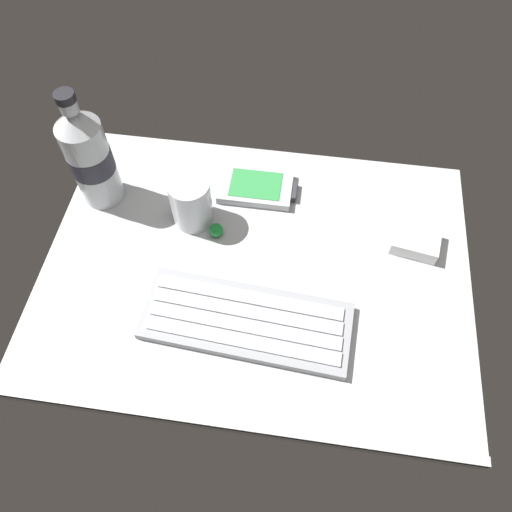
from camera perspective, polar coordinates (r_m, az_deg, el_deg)
name	(u,v)px	position (r cm, az deg, el deg)	size (l,w,h in cm)	color
ground_plane	(256,271)	(74.77, -0.02, -1.76)	(64.00, 48.00, 2.80)	#B7BABC
keyboard	(248,321)	(69.03, -0.89, -7.56)	(29.67, 12.91, 1.70)	#93969B
handheld_device	(257,187)	(82.01, 0.07, 8.01)	(12.82, 7.65, 1.50)	#B7BABF
juice_cup	(191,203)	(76.55, -7.54, 6.13)	(6.40, 6.40, 8.50)	silver
water_bottle	(89,157)	(79.27, -18.82, 10.90)	(6.73, 6.73, 20.80)	silver
charger_block	(415,241)	(78.95, 18.06, 1.70)	(7.00, 5.60, 2.40)	white
trackball_mouse	(216,230)	(76.56, -4.67, 3.03)	(2.20, 2.20, 2.20)	#198C33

